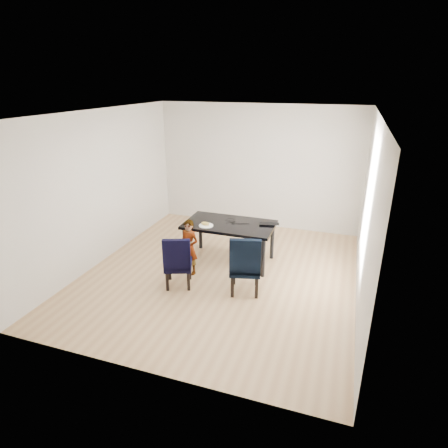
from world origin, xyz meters
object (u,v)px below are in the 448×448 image
(dining_table, at_px, (229,243))
(chair_right, at_px, (245,263))
(plate, at_px, (206,226))
(laptop, at_px, (269,223))
(child, at_px, (189,247))
(chair_left, at_px, (178,260))

(dining_table, bearing_deg, chair_right, -58.65)
(plate, bearing_deg, dining_table, 34.97)
(dining_table, distance_m, laptop, 0.81)
(dining_table, bearing_deg, child, -128.08)
(chair_right, distance_m, plate, 1.16)
(plate, bearing_deg, child, -111.24)
(plate, distance_m, laptop, 1.13)
(plate, bearing_deg, chair_left, -101.05)
(laptop, bearing_deg, chair_left, 34.28)
(dining_table, distance_m, chair_left, 1.20)
(chair_left, relative_size, plate, 3.47)
(chair_left, bearing_deg, child, 68.97)
(chair_left, xyz_separation_m, plate, (0.16, 0.83, 0.31))
(child, xyz_separation_m, plate, (0.16, 0.40, 0.27))
(dining_table, height_order, chair_left, chair_left)
(child, distance_m, laptop, 1.49)
(plate, relative_size, laptop, 0.73)
(chair_right, bearing_deg, dining_table, 107.37)
(dining_table, xyz_separation_m, laptop, (0.68, 0.21, 0.39))
(chair_left, distance_m, child, 0.43)
(chair_right, bearing_deg, laptop, 69.82)
(dining_table, relative_size, child, 1.64)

